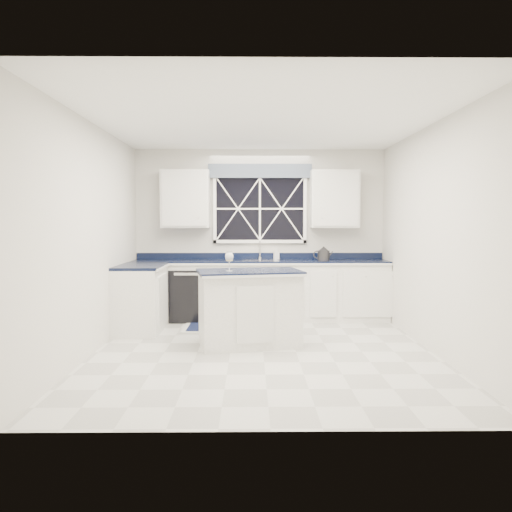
{
  "coord_description": "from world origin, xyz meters",
  "views": [
    {
      "loc": [
        -0.15,
        -5.83,
        1.55
      ],
      "look_at": [
        -0.08,
        0.4,
        1.12
      ],
      "focal_mm": 35.0,
      "sensor_mm": 36.0,
      "label": 1
    }
  ],
  "objects_px": {
    "soap_bottle": "(276,254)",
    "faucet": "(260,250)",
    "dishwasher": "(190,294)",
    "kettle": "(323,254)",
    "wine_glass": "(229,258)",
    "island": "(249,307)"
  },
  "relations": [
    {
      "from": "wine_glass",
      "to": "island",
      "type": "bearing_deg",
      "value": 25.81
    },
    {
      "from": "wine_glass",
      "to": "kettle",
      "type": "bearing_deg",
      "value": 50.74
    },
    {
      "from": "kettle",
      "to": "dishwasher",
      "type": "bearing_deg",
      "value": -172.58
    },
    {
      "from": "faucet",
      "to": "island",
      "type": "distance_m",
      "value": 1.91
    },
    {
      "from": "dishwasher",
      "to": "island",
      "type": "bearing_deg",
      "value": -59.74
    },
    {
      "from": "faucet",
      "to": "soap_bottle",
      "type": "distance_m",
      "value": 0.28
    },
    {
      "from": "dishwasher",
      "to": "faucet",
      "type": "bearing_deg",
      "value": 10.02
    },
    {
      "from": "faucet",
      "to": "soap_bottle",
      "type": "relative_size",
      "value": 1.72
    },
    {
      "from": "island",
      "to": "wine_glass",
      "type": "relative_size",
      "value": 5.71
    },
    {
      "from": "kettle",
      "to": "island",
      "type": "bearing_deg",
      "value": -118.4
    },
    {
      "from": "soap_bottle",
      "to": "faucet",
      "type": "bearing_deg",
      "value": -174.48
    },
    {
      "from": "faucet",
      "to": "kettle",
      "type": "height_order",
      "value": "faucet"
    },
    {
      "from": "dishwasher",
      "to": "soap_bottle",
      "type": "xyz_separation_m",
      "value": [
        1.36,
        0.22,
        0.62
      ]
    },
    {
      "from": "kettle",
      "to": "wine_glass",
      "type": "bearing_deg",
      "value": -121.71
    },
    {
      "from": "dishwasher",
      "to": "soap_bottle",
      "type": "distance_m",
      "value": 1.51
    },
    {
      "from": "island",
      "to": "wine_glass",
      "type": "height_order",
      "value": "wine_glass"
    },
    {
      "from": "faucet",
      "to": "wine_glass",
      "type": "height_order",
      "value": "faucet"
    },
    {
      "from": "island",
      "to": "soap_bottle",
      "type": "distance_m",
      "value": 1.95
    },
    {
      "from": "island",
      "to": "faucet",
      "type": "bearing_deg",
      "value": 73.41
    },
    {
      "from": "soap_bottle",
      "to": "dishwasher",
      "type": "bearing_deg",
      "value": -170.84
    },
    {
      "from": "faucet",
      "to": "kettle",
      "type": "distance_m",
      "value": 1.01
    },
    {
      "from": "dishwasher",
      "to": "kettle",
      "type": "distance_m",
      "value": 2.18
    }
  ]
}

